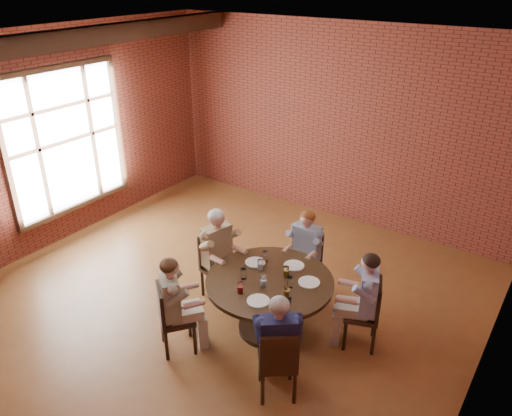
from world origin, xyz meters
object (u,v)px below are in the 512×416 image
Objects in this scene: chair_d at (170,316)px; diner_c at (220,255)px; chair_b at (307,259)px; chair_c at (216,262)px; chair_a at (368,311)px; diner_b at (305,253)px; diner_e at (278,346)px; diner_d at (176,305)px; chair_e at (278,362)px; smartphone at (288,301)px; dining_table at (269,295)px; diner_a at (363,300)px.

diner_c is at bearing -42.83° from chair_d.
chair_b is 1.25m from chair_c.
chair_d is (-0.70, -1.99, 0.00)m from chair_b.
diner_b is at bearing -135.42° from chair_a.
diner_e is at bearing -72.61° from chair_b.
chair_e is (1.39, 0.02, -0.14)m from diner_d.
chair_b is 2.04m from diner_d.
smartphone is (1.35, -0.46, 0.09)m from diner_c.
dining_table is at bearing -90.00° from diner_d.
chair_a is at bearing -148.77° from diner_e.
chair_c is at bearing -106.43° from diner_a.
diner_e is at bearing -92.91° from smartphone.
chair_e is at bearing -91.13° from smartphone.
chair_d is at bearing -74.41° from chair_a.
chair_c is 1.18m from diner_d.
chair_c is 1.53m from smartphone.
chair_b is 0.70× the size of diner_e.
diner_c is 1.05× the size of diner_d.
diner_a is 2.26m from chair_d.
smartphone is (0.46, -1.20, 0.13)m from diner_b.
diner_c is 1.20m from chair_d.
chair_b reaches higher than smartphone.
diner_a is at bearing -72.47° from chair_c.
chair_b is 0.71× the size of diner_b.
diner_a is at bearing -146.27° from diner_e.
diner_e is (1.58, -1.03, -0.03)m from diner_c.
diner_d is (-0.71, -0.90, 0.10)m from dining_table.
smartphone is at bearing -111.49° from diner_d.
smartphone is (-0.27, 0.63, 0.26)m from chair_e.
chair_e is 0.71× the size of diner_e.
chair_d is 1.44m from chair_e.
diner_c reaches higher than chair_c.
smartphone is (0.41, -0.25, 0.23)m from dining_table.
diner_c reaches higher than diner_a.
chair_b is 2.11m from chair_d.
diner_d is (-0.65, -1.93, 0.14)m from chair_b.
chair_c is at bearing -36.36° from diner_d.
diner_d is at bearing -151.58° from chair_c.
diner_d is at bearing -74.91° from chair_a.
smartphone is (-0.23, 0.57, 0.12)m from diner_e.
diner_d is at bearing -173.96° from smartphone.
chair_e reaches higher than chair_b.
diner_b is at bearing -37.36° from diner_c.
diner_e is at bearing -42.11° from chair_a.
chair_d reaches higher than chair_b.
diner_e is at bearing -90.00° from chair_e.
chair_b is at bearing -71.25° from chair_d.
diner_e is 0.63m from smartphone.
diner_b reaches higher than dining_table.
diner_a is 1.42× the size of chair_b.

